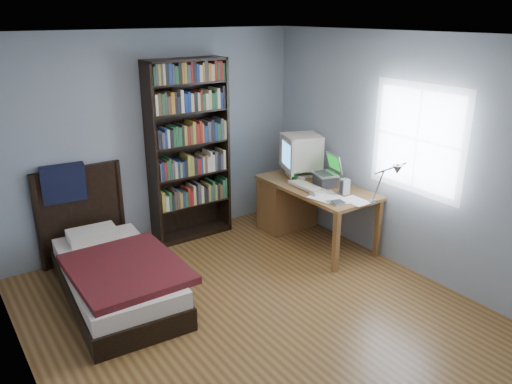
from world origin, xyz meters
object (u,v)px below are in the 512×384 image
(desk_lamp, at_px, (394,173))
(bookshelf, at_px, (189,152))
(bed, at_px, (112,270))
(keyboard, at_px, (307,187))
(soda_can, at_px, (294,177))
(laptop, at_px, (326,177))
(speaker, at_px, (345,187))
(crt_monitor, at_px, (300,152))
(desk, at_px, (294,200))

(desk_lamp, bearing_deg, bookshelf, 118.48)
(bed, bearing_deg, keyboard, -5.90)
(desk_lamp, bearing_deg, soda_can, 95.84)
(keyboard, bearing_deg, desk_lamp, -80.32)
(laptop, height_order, keyboard, laptop)
(speaker, relative_size, soda_can, 1.67)
(desk_lamp, bearing_deg, crt_monitor, 87.33)
(desk, relative_size, bookshelf, 0.69)
(desk, xyz_separation_m, bed, (-2.45, -0.18, -0.15))
(bookshelf, bearing_deg, bed, -148.84)
(desk, relative_size, bed, 0.75)
(speaker, distance_m, bed, 2.65)
(desk, distance_m, desk_lamp, 1.70)
(desk, height_order, speaker, speaker)
(laptop, distance_m, bookshelf, 1.66)
(crt_monitor, distance_m, soda_can, 0.36)
(crt_monitor, height_order, bed, crt_monitor)
(speaker, height_order, soda_can, speaker)
(desk, bearing_deg, laptop, -80.21)
(laptop, height_order, desk_lamp, desk_lamp)
(speaker, bearing_deg, soda_can, 116.49)
(desk, bearing_deg, keyboard, -109.55)
(crt_monitor, bearing_deg, bookshelf, 153.73)
(speaker, bearing_deg, bookshelf, 140.96)
(desk_lamp, bearing_deg, bed, 151.49)
(laptop, distance_m, keyboard, 0.26)
(speaker, xyz_separation_m, bed, (-2.51, 0.64, -0.56))
(soda_can, bearing_deg, bookshelf, 143.02)
(laptop, xyz_separation_m, bookshelf, (-1.23, 1.09, 0.26))
(keyboard, height_order, bookshelf, bookshelf)
(keyboard, bearing_deg, laptop, -12.66)
(desk, xyz_separation_m, keyboard, (-0.15, -0.42, 0.33))
(soda_can, xyz_separation_m, bookshelf, (-1.02, 0.76, 0.31))
(crt_monitor, relative_size, bookshelf, 0.27)
(desk, height_order, laptop, laptop)
(desk_lamp, relative_size, keyboard, 1.10)
(desk_lamp, distance_m, speaker, 0.79)
(keyboard, distance_m, bed, 2.37)
(laptop, bearing_deg, soda_can, 123.28)
(laptop, relative_size, keyboard, 0.74)
(laptop, bearing_deg, bookshelf, 138.46)
(keyboard, distance_m, bookshelf, 1.47)
(speaker, bearing_deg, laptop, 96.46)
(desk, bearing_deg, speaker, -86.08)
(crt_monitor, bearing_deg, laptop, -89.84)
(crt_monitor, bearing_deg, keyboard, -118.67)
(desk_lamp, distance_m, soda_can, 1.43)
(speaker, bearing_deg, keyboard, 128.24)
(keyboard, height_order, speaker, speaker)
(desk_lamp, relative_size, speaker, 3.08)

